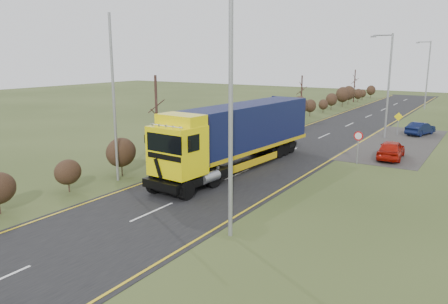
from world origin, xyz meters
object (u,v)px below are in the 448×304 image
streetlight_near (228,99)px  lorry (237,132)px  car_red_hatchback (391,150)px  speed_sign (358,141)px  car_blue_sedan (420,129)px

streetlight_near → lorry: bearing=118.5°
car_red_hatchback → speed_sign: bearing=55.7°
lorry → car_blue_sedan: bearing=71.9°
lorry → car_red_hatchback: lorry is taller
car_red_hatchback → speed_sign: size_ratio=1.76×
lorry → speed_sign: size_ratio=6.78×
car_blue_sedan → streetlight_near: (-3.02, -29.72, 5.08)m
lorry → car_blue_sedan: lorry is taller
car_blue_sedan → speed_sign: speed_sign is taller
car_blue_sedan → lorry: bearing=85.2°
lorry → car_red_hatchback: size_ratio=3.84×
car_red_hatchback → car_blue_sedan: (0.23, 11.72, -0.09)m
streetlight_near → car_red_hatchback: bearing=81.2°
lorry → speed_sign: bearing=45.0°
streetlight_near → speed_sign: 15.74m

